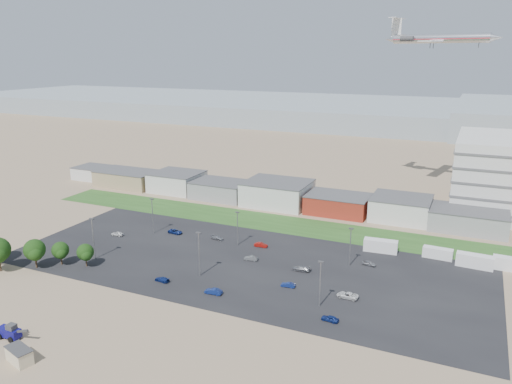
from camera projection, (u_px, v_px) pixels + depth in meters
The scene contains 33 objects.
ground at pixel (184, 292), 110.67m from camera, with size 700.00×700.00×0.00m, color #8C7359.
parking_lot at pixel (243, 263), 126.29m from camera, with size 120.00×50.00×0.01m, color black.
grass_strip at pixel (273, 222), 156.40m from camera, with size 160.00×16.00×0.02m, color #274E1D.
hills_backdrop at pixel (456, 119), 370.74m from camera, with size 700.00×200.00×9.00m, color gray, non-canonical shape.
building_row at pixel (249, 190), 178.73m from camera, with size 170.00×20.00×8.00m, color silver, non-canonical shape.
portable_shed at pixel (19, 355), 85.24m from camera, with size 5.33×2.77×2.68m, color beige, non-canonical shape.
telehandler at pixel (9, 331), 92.39m from camera, with size 7.32×2.44×3.05m, color #0E0B5F, non-canonical shape.
box_trailer_a at pixel (381, 246), 132.98m from camera, with size 8.79×2.75×3.30m, color silver, non-canonical shape.
box_trailer_b at pixel (438, 253), 128.77m from camera, with size 7.41×2.32×2.78m, color silver, non-canonical shape.
box_trailer_c at pixel (475, 261), 123.29m from camera, with size 8.72×2.73×3.27m, color silver, non-canonical shape.
box_trailer_d at pixel (512, 264), 121.40m from camera, with size 8.52×2.66×3.20m, color silver, non-canonical shape.
tree_mid at pixel (35, 252), 122.27m from camera, with size 5.59×5.59×8.38m, color black, non-canonical shape.
tree_right at pixel (60, 252), 124.33m from camera, with size 4.53×4.53×6.80m, color black, non-canonical shape.
tree_near at pixel (85, 254), 123.24m from camera, with size 4.46×4.46×6.68m, color black, non-canonical shape.
lightpole_front_l at pixel (93, 239), 127.34m from camera, with size 1.29×0.54×10.97m, color slate, non-canonical shape.
lightpole_front_m at pixel (199, 254), 117.48m from camera, with size 1.29×0.54×10.98m, color slate, non-canonical shape.
lightpole_front_r at pixel (320, 284), 103.20m from camera, with size 1.19×0.50×10.15m, color slate, non-canonical shape.
lightpole_back_l at pixel (153, 216), 145.78m from camera, with size 1.25×0.52×10.60m, color slate, non-canonical shape.
lightpole_back_m at pixel (237, 229), 136.77m from camera, with size 1.13×0.47×9.59m, color slate, non-canonical shape.
lightpole_back_r at pixel (350, 247), 123.06m from camera, with size 1.17×0.49×9.99m, color slate, non-canonical shape.
airliner at pixel (440, 38), 172.80m from camera, with size 40.20×27.41×11.88m, color silver, non-canonical shape.
parked_car_0 at pixel (347, 295), 107.87m from camera, with size 2.16×4.68×1.30m, color silver.
parked_car_1 at pixel (288, 285), 113.00m from camera, with size 1.15×3.29×1.08m, color navy.
parked_car_2 at pixel (330, 318), 98.53m from camera, with size 1.41×3.51×1.20m, color navy.
parked_car_3 at pixel (162, 279), 115.74m from camera, with size 1.52×3.74×1.08m, color navy.
parked_car_5 at pixel (117, 234), 144.83m from camera, with size 1.48×3.67×1.25m, color silver.
parked_car_6 at pixel (217, 238), 141.82m from camera, with size 1.54×3.79×1.10m, color #A5A5AA.
parked_car_7 at pixel (251, 258), 127.61m from camera, with size 1.25×3.57×1.18m, color #595B5E.
parked_car_8 at pixel (369, 263), 124.45m from camera, with size 1.35×3.35×1.14m, color #A5A5AA.
parked_car_9 at pixel (175, 232), 146.64m from camera, with size 2.03×4.40×1.22m, color navy.
parked_car_11 at pixel (261, 245), 136.43m from camera, with size 1.28×3.66×1.21m, color maroon.
parked_car_12 at pixel (301, 268), 121.36m from camera, with size 1.85×4.54×1.32m, color #A5A5AA.
parked_car_13 at pixel (213, 291), 109.68m from camera, with size 1.39×3.98×1.31m, color navy.
Camera 1 is at (55.78, -85.33, 51.08)m, focal length 35.00 mm.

